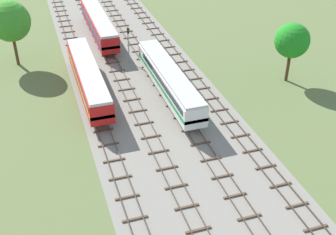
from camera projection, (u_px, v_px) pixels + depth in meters
ground_plane at (162, 118)px, 53.90m from camera, size 480.00×480.00×0.00m
ballast_bed at (162, 118)px, 53.89m from camera, size 18.86×176.00×0.01m
track_far_left at (101, 123)px, 52.68m from camera, size 2.40×126.00×0.29m
track_left at (141, 117)px, 53.98m from camera, size 2.40×126.00×0.29m
track_centre_left at (179, 110)px, 55.27m from camera, size 2.40×126.00×0.29m
track_centre at (215, 104)px, 56.57m from camera, size 2.40×126.00×0.29m
diesel_railcar_centre_left_nearest at (169, 79)px, 57.06m from camera, size 2.96×20.50×3.80m
diesel_railcar_far_left_near at (88, 77)px, 57.74m from camera, size 2.96×20.50×3.80m
diesel_railcar_left_mid at (99, 23)px, 74.57m from camera, size 2.96×20.50×3.80m
signal_post_near at (128, 41)px, 65.57m from camera, size 0.28×0.47×5.69m
lineside_tree_1 at (10, 21)px, 63.23m from camera, size 5.93×5.93×9.83m
lineside_tree_3 at (292, 41)px, 59.20m from camera, size 4.79×4.79×8.46m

